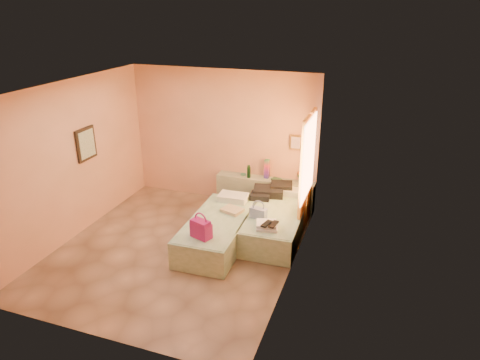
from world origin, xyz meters
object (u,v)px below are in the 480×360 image
object	(u,v)px
headboard_ledge	(265,193)
flower_vase	(302,176)
green_book	(276,179)
blue_handbag	(258,213)
bed_right	(276,223)
towel_stack	(267,226)
water_bottle	(249,172)
magenta_handbag	(201,229)
bed_left	(218,231)

from	to	relation	value
headboard_ledge	flower_vase	size ratio (longest dim) A/B	7.42
green_book	blue_handbag	world-z (taller)	blue_handbag
blue_handbag	bed_right	bearing A→B (deg)	69.04
flower_vase	green_book	bearing A→B (deg)	-172.15
green_book	towel_stack	world-z (taller)	green_book
water_bottle	towel_stack	size ratio (longest dim) A/B	0.74
magenta_handbag	blue_handbag	size ratio (longest dim) A/B	1.12
magenta_handbag	bed_left	bearing A→B (deg)	108.32
bed_left	flower_vase	world-z (taller)	flower_vase
bed_left	bed_right	distance (m)	1.11
bed_right	towel_stack	xyz separation A→B (m)	(0.01, -0.70, 0.30)
headboard_ledge	magenta_handbag	world-z (taller)	magenta_handbag
bed_right	green_book	size ratio (longest dim) A/B	10.69
headboard_ledge	water_bottle	size ratio (longest dim) A/B	7.87
bed_left	magenta_handbag	world-z (taller)	magenta_handbag
bed_right	magenta_handbag	xyz separation A→B (m)	(-0.91, -1.32, 0.41)
bed_right	flower_vase	size ratio (longest dim) A/B	7.24
water_bottle	blue_handbag	xyz separation A→B (m)	(0.62, -1.38, -0.18)
bed_right	blue_handbag	distance (m)	0.57
water_bottle	green_book	world-z (taller)	water_bottle
headboard_ledge	towel_stack	distance (m)	1.84
bed_left	bed_right	xyz separation A→B (m)	(0.90, 0.65, 0.00)
green_book	towel_stack	distance (m)	1.77
bed_left	green_book	world-z (taller)	green_book
bed_left	flower_vase	xyz separation A→B (m)	(1.11, 1.77, 0.54)
headboard_ledge	water_bottle	xyz separation A→B (m)	(-0.34, -0.06, 0.46)
bed_right	headboard_ledge	bearing A→B (deg)	114.96
flower_vase	towel_stack	world-z (taller)	flower_vase
magenta_handbag	blue_handbag	xyz separation A→B (m)	(0.67, 0.93, -0.06)
towel_stack	magenta_handbag	bearing A→B (deg)	-145.78
towel_stack	blue_handbag	bearing A→B (deg)	129.02
flower_vase	magenta_handbag	distance (m)	2.69
green_book	magenta_handbag	size ratio (longest dim) A/B	0.56
green_book	blue_handbag	size ratio (longest dim) A/B	0.63
water_bottle	magenta_handbag	distance (m)	2.32
bed_left	water_bottle	bearing A→B (deg)	87.09
headboard_ledge	towel_stack	xyz separation A→B (m)	(0.54, -1.75, 0.23)
headboard_ledge	blue_handbag	distance (m)	1.49
headboard_ledge	flower_vase	world-z (taller)	flower_vase
bed_right	blue_handbag	world-z (taller)	blue_handbag
bed_left	blue_handbag	size ratio (longest dim) A/B	6.72
green_book	flower_vase	bearing A→B (deg)	27.81
blue_handbag	towel_stack	distance (m)	0.40
blue_handbag	towel_stack	bearing A→B (deg)	-40.51
green_book	blue_handbag	xyz separation A→B (m)	(0.05, -1.44, -0.07)
headboard_ledge	bed_right	world-z (taller)	headboard_ledge
magenta_handbag	green_book	bearing A→B (deg)	94.53
water_bottle	green_book	bearing A→B (deg)	5.85
bed_left	magenta_handbag	bearing A→B (deg)	-92.54
blue_handbag	magenta_handbag	bearing A→B (deg)	-115.33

